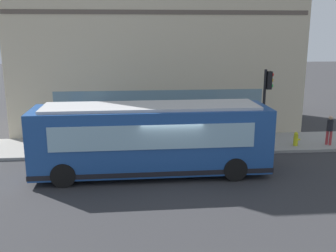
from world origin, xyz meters
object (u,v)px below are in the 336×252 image
object	(u,v)px
pedestrian_near_building_entrance	(133,129)
city_bus_nearside	(151,139)
fire_hydrant	(296,139)
pedestrian_walking_along_curb	(330,128)
newspaper_vending_box	(83,134)
traffic_light_near_corner	(267,94)

from	to	relation	value
pedestrian_near_building_entrance	city_bus_nearside	bearing A→B (deg)	-167.18
city_bus_nearside	fire_hydrant	size ratio (longest dim) A/B	13.60
pedestrian_walking_along_curb	newspaper_vending_box	distance (m)	13.28
city_bus_nearside	pedestrian_walking_along_curb	world-z (taller)	city_bus_nearside
pedestrian_walking_along_curb	pedestrian_near_building_entrance	xyz separation A→B (m)	(0.25, 10.39, 0.13)
pedestrian_walking_along_curb	pedestrian_near_building_entrance	bearing A→B (deg)	88.62
pedestrian_walking_along_curb	newspaper_vending_box	world-z (taller)	pedestrian_walking_along_curb
city_bus_nearside	traffic_light_near_corner	world-z (taller)	traffic_light_near_corner
city_bus_nearside	traffic_light_near_corner	bearing A→B (deg)	-63.91
fire_hydrant	newspaper_vending_box	bearing A→B (deg)	81.43
traffic_light_near_corner	fire_hydrant	xyz separation A→B (m)	(0.17, -1.79, -2.47)
city_bus_nearside	traffic_light_near_corner	xyz separation A→B (m)	(2.95, -6.02, 1.43)
fire_hydrant	newspaper_vending_box	world-z (taller)	newspaper_vending_box
traffic_light_near_corner	pedestrian_walking_along_curb	distance (m)	4.09
city_bus_nearside	fire_hydrant	xyz separation A→B (m)	(3.12, -7.81, -1.04)
fire_hydrant	pedestrian_near_building_entrance	size ratio (longest dim) A/B	0.41
city_bus_nearside	newspaper_vending_box	xyz separation A→B (m)	(4.83, 3.53, -0.95)
traffic_light_near_corner	pedestrian_walking_along_curb	world-z (taller)	traffic_light_near_corner
fire_hydrant	pedestrian_near_building_entrance	world-z (taller)	pedestrian_near_building_entrance
fire_hydrant	pedestrian_walking_along_curb	size ratio (longest dim) A/B	0.47
traffic_light_near_corner	fire_hydrant	size ratio (longest dim) A/B	5.50
newspaper_vending_box	pedestrian_near_building_entrance	bearing A→B (deg)	-118.05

